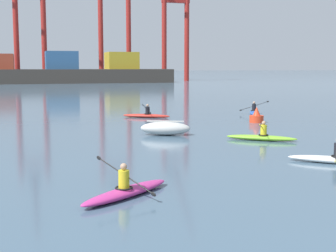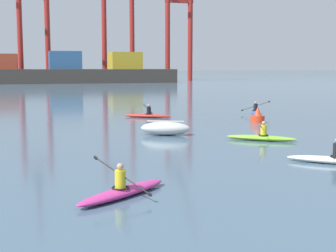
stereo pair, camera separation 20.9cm
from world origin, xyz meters
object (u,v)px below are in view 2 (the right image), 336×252
object	(u,v)px
container_barge	(66,72)
gantry_crane_east_mid	(118,8)
kayak_red	(148,115)
channel_buoy	(258,117)
kayak_magenta	(123,191)
kayak_lime	(262,137)
kayak_blue	(255,112)
gantry_crane_east	(180,13)
capsized_dinghy	(165,128)
gantry_crane_west_mid	(33,11)
kayak_white	(334,159)

from	to	relation	value
container_barge	gantry_crane_east_mid	bearing A→B (deg)	41.37
gantry_crane_east_mid	kayak_red	size ratio (longest dim) A/B	11.30
gantry_crane_east_mid	channel_buoy	distance (m)	92.37
kayak_magenta	kayak_lime	world-z (taller)	kayak_magenta
container_barge	kayak_blue	size ratio (longest dim) A/B	14.46
gantry_crane_east	capsized_dinghy	distance (m)	95.24
gantry_crane_west_mid	kayak_magenta	world-z (taller)	gantry_crane_west_mid
gantry_crane_west_mid	kayak_white	bearing A→B (deg)	-84.44
kayak_white	kayak_lime	xyz separation A→B (m)	(-0.02, 5.79, 0.00)
kayak_magenta	kayak_blue	distance (m)	24.46
container_barge	gantry_crane_east	xyz separation A→B (m)	(27.88, 7.17, 13.99)
container_barge	capsized_dinghy	xyz separation A→B (m)	(-0.71, -82.26, -1.98)
gantry_crane_east	kayak_white	world-z (taller)	gantry_crane_east
container_barge	gantry_crane_west_mid	bearing A→B (deg)	129.08
gantry_crane_west_mid	kayak_blue	distance (m)	84.04
kayak_blue	gantry_crane_east_mid	bearing A→B (deg)	86.76
kayak_white	capsized_dinghy	bearing A→B (deg)	114.17
gantry_crane_west_mid	kayak_blue	bearing A→B (deg)	-79.42
channel_buoy	kayak_lime	distance (m)	7.63
kayak_lime	kayak_white	bearing A→B (deg)	-89.78
gantry_crane_east	kayak_lime	world-z (taller)	gantry_crane_east
kayak_magenta	kayak_lime	bearing A→B (deg)	44.35
kayak_red	kayak_blue	distance (m)	8.42
capsized_dinghy	kayak_lime	distance (m)	5.03
kayak_magenta	kayak_blue	size ratio (longest dim) A/B	0.94
gantry_crane_west_mid	kayak_magenta	xyz separation A→B (m)	(1.28, -101.31, -15.60)
gantry_crane_west_mid	kayak_red	distance (m)	83.19
kayak_white	kayak_blue	distance (m)	18.63
kayak_blue	kayak_magenta	bearing A→B (deg)	-124.59
kayak_white	container_barge	bearing A→B (deg)	92.06
gantry_crane_west_mid	gantry_crane_east	distance (m)	34.24
capsized_dinghy	container_barge	bearing A→B (deg)	89.50
gantry_crane_west_mid	kayak_red	xyz separation A→B (m)	(6.75, -81.44, -15.60)
container_barge	kayak_white	size ratio (longest dim) A/B	15.59
kayak_lime	capsized_dinghy	bearing A→B (deg)	142.00
channel_buoy	kayak_magenta	world-z (taller)	kayak_magenta
container_barge	kayak_lime	xyz separation A→B (m)	(3.25, -85.36, -2.16)
gantry_crane_west_mid	gantry_crane_east_mid	world-z (taller)	gantry_crane_east_mid
capsized_dinghy	kayak_blue	world-z (taller)	kayak_blue
gantry_crane_east	gantry_crane_west_mid	bearing A→B (deg)	178.92
gantry_crane_east	container_barge	bearing A→B (deg)	-165.57
kayak_white	kayak_lime	world-z (taller)	kayak_white
channel_buoy	kayak_white	world-z (taller)	kayak_white
kayak_magenta	kayak_red	world-z (taller)	kayak_magenta
gantry_crane_west_mid	kayak_red	bearing A→B (deg)	-85.26
gantry_crane_east_mid	kayak_magenta	size ratio (longest dim) A/B	11.94
gantry_crane_east_mid	kayak_white	bearing A→B (deg)	-95.74
capsized_dinghy	gantry_crane_east	bearing A→B (deg)	72.27
gantry_crane_west_mid	gantry_crane_east	xyz separation A→B (m)	(34.23, -0.65, 0.55)
gantry_crane_east_mid	kayak_white	xyz separation A→B (m)	(-10.38, -103.17, -17.37)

